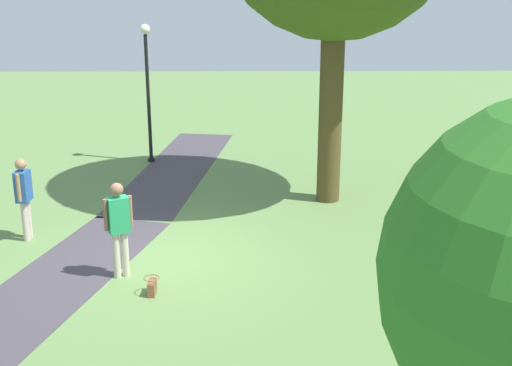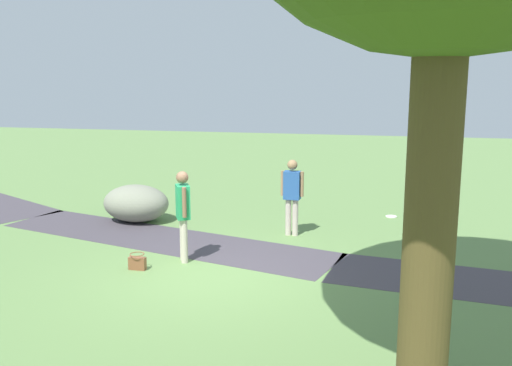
% 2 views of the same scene
% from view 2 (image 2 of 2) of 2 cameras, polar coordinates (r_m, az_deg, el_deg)
% --- Properties ---
extents(ground_plane, '(48.00, 48.00, 0.00)m').
position_cam_2_polar(ground_plane, '(10.63, -4.31, -9.13)').
color(ground_plane, '#618449').
extents(footpath_segment_mid, '(8.18, 3.89, 0.01)m').
position_cam_2_polar(footpath_segment_mid, '(13.04, -9.25, -5.40)').
color(footpath_segment_mid, '#433D45').
rests_on(footpath_segment_mid, ground).
extents(lawn_boulder, '(1.76, 1.40, 0.91)m').
position_cam_2_polar(lawn_boulder, '(14.52, -11.67, -1.96)').
color(lawn_boulder, gray).
rests_on(lawn_boulder, ground).
extents(woman_with_handbag, '(0.37, 0.47, 1.78)m').
position_cam_2_polar(woman_with_handbag, '(11.21, -7.16, -2.58)').
color(woman_with_handbag, beige).
rests_on(woman_with_handbag, ground).
extents(man_near_boulder, '(0.52, 0.26, 1.72)m').
position_cam_2_polar(man_near_boulder, '(12.93, 3.56, -0.86)').
color(man_near_boulder, beige).
rests_on(man_near_boulder, ground).
extents(handbag_on_grass, '(0.32, 0.28, 0.31)m').
position_cam_2_polar(handbag_on_grass, '(11.13, -11.55, -7.62)').
color(handbag_on_grass, brown).
rests_on(handbag_on_grass, ground).
extents(backpack_by_boulder, '(0.29, 0.28, 0.40)m').
position_cam_2_polar(backpack_by_boulder, '(15.82, -13.34, -1.93)').
color(backpack_by_boulder, navy).
rests_on(backpack_by_boulder, ground).
extents(frisbee_on_grass, '(0.28, 0.28, 0.02)m').
position_cam_2_polar(frisbee_on_grass, '(15.14, 13.11, -3.21)').
color(frisbee_on_grass, white).
rests_on(frisbee_on_grass, ground).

